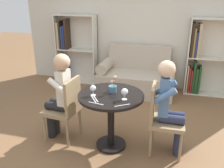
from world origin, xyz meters
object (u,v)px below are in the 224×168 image
(couch, at_px, (136,77))
(chair_right, at_px, (162,116))
(bookshelf_left, at_px, (72,49))
(bookshelf_right, at_px, (204,60))
(flower_vase, at_px, (113,87))
(chair_left, at_px, (66,107))
(wine_glass_right, at_px, (125,92))
(wine_glass_left, at_px, (93,88))
(person_left, at_px, (59,94))
(person_right, at_px, (170,106))

(couch, xyz_separation_m, chair_right, (0.63, -1.87, 0.18))
(bookshelf_left, height_order, bookshelf_right, same)
(bookshelf_right, height_order, flower_vase, bookshelf_right)
(chair_left, distance_m, wine_glass_right, 0.90)
(chair_right, distance_m, flower_vase, 0.70)
(wine_glass_left, bearing_deg, wine_glass_right, -2.09)
(couch, xyz_separation_m, flower_vase, (0.01, -1.87, 0.50))
(bookshelf_left, height_order, flower_vase, bookshelf_left)
(wine_glass_right, xyz_separation_m, flower_vase, (-0.19, 0.18, -0.03))
(chair_left, xyz_separation_m, wine_glass_left, (0.43, -0.09, 0.35))
(flower_vase, bearing_deg, bookshelf_right, 59.38)
(person_left, distance_m, wine_glass_right, 0.94)
(flower_vase, bearing_deg, chair_left, -173.43)
(chair_left, xyz_separation_m, chair_right, (1.27, 0.07, 0.00))
(bookshelf_left, xyz_separation_m, bookshelf_right, (2.81, -0.00, -0.04))
(person_right, xyz_separation_m, flower_vase, (-0.71, 0.00, 0.17))
(chair_right, xyz_separation_m, person_left, (-1.35, -0.06, 0.17))
(bookshelf_left, xyz_separation_m, person_left, (0.81, -2.20, -0.07))
(bookshelf_left, relative_size, chair_left, 1.67)
(couch, relative_size, wine_glass_left, 11.28)
(couch, height_order, flower_vase, flower_vase)
(bookshelf_right, xyz_separation_m, wine_glass_left, (-1.48, -2.30, 0.14))
(wine_glass_left, distance_m, wine_glass_right, 0.40)
(couch, distance_m, wine_glass_right, 2.12)
(bookshelf_right, height_order, wine_glass_right, bookshelf_right)
(person_left, xyz_separation_m, person_right, (1.44, 0.06, -0.02))
(chair_left, xyz_separation_m, flower_vase, (0.64, 0.07, 0.32))
(bookshelf_left, distance_m, person_right, 3.11)
(chair_right, relative_size, wine_glass_right, 6.42)
(wine_glass_left, bearing_deg, bookshelf_left, 120.04)
(person_right, relative_size, wine_glass_right, 8.65)
(chair_left, height_order, chair_right, same)
(wine_glass_right, distance_m, flower_vase, 0.26)
(chair_right, height_order, person_right, person_right)
(person_right, height_order, flower_vase, person_right)
(person_left, height_order, person_right, person_left)
(couch, bearing_deg, wine_glass_left, -95.70)
(chair_right, height_order, person_left, person_left)
(bookshelf_right, height_order, chair_right, bookshelf_right)
(person_right, bearing_deg, flower_vase, 88.24)
(bookshelf_right, bearing_deg, flower_vase, -120.62)
(wine_glass_left, bearing_deg, chair_left, 168.23)
(chair_right, bearing_deg, chair_left, 91.39)
(bookshelf_right, xyz_separation_m, person_right, (-0.55, -2.14, -0.05))
(wine_glass_left, bearing_deg, bookshelf_right, 57.32)
(couch, bearing_deg, bookshelf_right, 12.09)
(couch, relative_size, person_left, 1.23)
(bookshelf_left, xyz_separation_m, person_right, (2.26, -2.14, -0.09))
(chair_right, bearing_deg, bookshelf_right, -18.38)
(bookshelf_right, distance_m, chair_right, 2.25)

